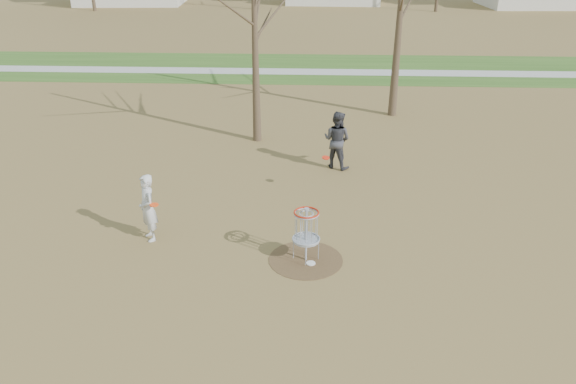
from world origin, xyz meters
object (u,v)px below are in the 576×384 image
object	(u,v)px
player_standing	(148,208)
disc_grounded	(311,263)
player_throwing	(337,140)
disc_golf_basket	(306,227)

from	to	relation	value
player_standing	disc_grounded	xyz separation A→B (m)	(4.13, -1.02, -0.86)
player_standing	player_throwing	xyz separation A→B (m)	(4.91, 5.09, 0.08)
disc_grounded	disc_golf_basket	distance (m)	0.92
player_throwing	disc_golf_basket	xyz separation A→B (m)	(-0.90, -5.93, -0.05)
player_standing	disc_grounded	size ratio (longest dim) A/B	8.03
player_throwing	disc_golf_basket	bearing A→B (deg)	108.51
disc_golf_basket	player_standing	bearing A→B (deg)	168.07
player_throwing	disc_grounded	size ratio (longest dim) A/B	8.79
player_throwing	disc_grounded	xyz separation A→B (m)	(-0.78, -6.11, -0.95)
disc_golf_basket	disc_grounded	bearing A→B (deg)	-54.78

